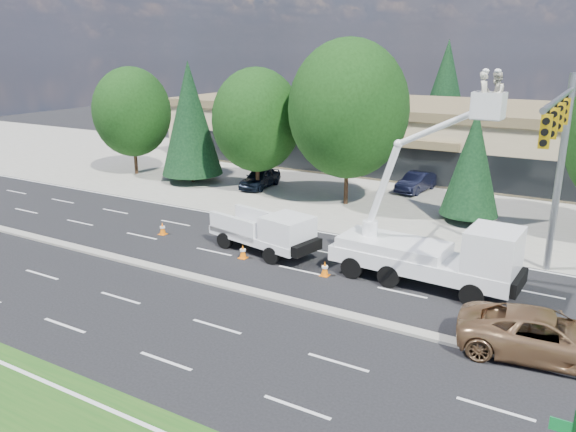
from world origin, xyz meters
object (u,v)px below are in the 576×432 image
Objects in this scene: minivan at (545,336)px; utility_pickup at (267,236)px; bucket_truck at (439,244)px; signal_mast at (560,149)px.

utility_pickup is at bearing 66.99° from minivan.
bucket_truck is 6.28m from minivan.
signal_mast is 1.69× the size of utility_pickup.
signal_mast is 13.85m from utility_pickup.
utility_pickup is 0.65× the size of bucket_truck.
bucket_truck reaches higher than minivan.
signal_mast is 1.79× the size of minivan.
bucket_truck is at bearing 43.60° from minivan.
signal_mast is at bearing 23.35° from utility_pickup.
minivan is (0.79, -6.44, -5.27)m from signal_mast.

